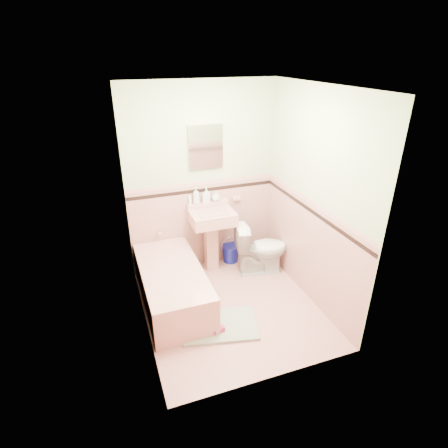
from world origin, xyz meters
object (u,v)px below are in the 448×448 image
object	(u,v)px
sink	(212,242)
medicine_cabinet	(206,147)
bathtub	(173,287)
soap_bottle_left	(196,196)
bucket	(231,253)
toilet	(261,248)
shoe	(218,330)
soap_bottle_right	(216,196)
soap_bottle_mid	(206,195)

from	to	relation	value
sink	medicine_cabinet	size ratio (longest dim) A/B	1.62
bathtub	soap_bottle_left	world-z (taller)	soap_bottle_left
soap_bottle_left	bucket	world-z (taller)	soap_bottle_left
sink	toilet	bearing A→B (deg)	-21.63
bathtub	shoe	size ratio (longest dim) A/B	10.88
soap_bottle_right	shoe	bearing A→B (deg)	-107.85
soap_bottle_left	soap_bottle_right	bearing A→B (deg)	0.00
sink	toilet	xyz separation A→B (m)	(0.62, -0.24, -0.09)
sink	soap_bottle_mid	bearing A→B (deg)	95.06
sink	soap_bottle_left	distance (m)	0.67
bathtub	medicine_cabinet	distance (m)	1.78
bathtub	shoe	world-z (taller)	bathtub
bathtub	medicine_cabinet	world-z (taller)	medicine_cabinet
sink	soap_bottle_mid	world-z (taller)	soap_bottle_mid
bucket	medicine_cabinet	bearing A→B (deg)	167.16
soap_bottle_right	shoe	distance (m)	1.78
bucket	shoe	xyz separation A→B (m)	(-0.66, -1.38, -0.07)
soap_bottle_left	shoe	distance (m)	1.75
bathtub	medicine_cabinet	size ratio (longest dim) A/B	2.71
soap_bottle_left	shoe	world-z (taller)	soap_bottle_left
soap_bottle_mid	soap_bottle_right	distance (m)	0.13
sink	soap_bottle_right	size ratio (longest dim) A/B	6.52
soap_bottle_mid	soap_bottle_right	world-z (taller)	soap_bottle_mid
bathtub	bucket	world-z (taller)	bathtub
bucket	shoe	distance (m)	1.53
soap_bottle_left	bucket	xyz separation A→B (m)	(0.48, -0.04, -0.94)
medicine_cabinet	soap_bottle_left	world-z (taller)	medicine_cabinet
soap_bottle_mid	soap_bottle_right	bearing A→B (deg)	0.00
medicine_cabinet	shoe	xyz separation A→B (m)	(-0.34, -1.45, -1.64)
bathtub	soap_bottle_right	bearing A→B (deg)	41.81
sink	medicine_cabinet	world-z (taller)	medicine_cabinet
sink	medicine_cabinet	bearing A→B (deg)	90.00
bathtub	soap_bottle_mid	bearing A→B (deg)	46.92
shoe	sink	bearing A→B (deg)	65.74
toilet	bucket	bearing A→B (deg)	48.75
sink	soap_bottle_mid	size ratio (longest dim) A/B	4.28
soap_bottle_mid	medicine_cabinet	bearing A→B (deg)	62.00
soap_bottle_left	sink	bearing A→B (deg)	-49.08
soap_bottle_mid	bucket	distance (m)	0.99
medicine_cabinet	bucket	world-z (taller)	medicine_cabinet
sink	medicine_cabinet	xyz separation A→B (m)	(0.00, 0.21, 1.25)
toilet	bucket	size ratio (longest dim) A/B	2.70
medicine_cabinet	soap_bottle_mid	xyz separation A→B (m)	(-0.02, -0.03, -0.64)
bucket	bathtub	bearing A→B (deg)	-146.27
bathtub	medicine_cabinet	bearing A→B (deg)	47.42
bathtub	soap_bottle_left	size ratio (longest dim) A/B	6.65
sink	soap_bottle_right	world-z (taller)	soap_bottle_right
bathtub	bucket	size ratio (longest dim) A/B	5.68
soap_bottle_right	bathtub	bearing A→B (deg)	-138.19
bucket	shoe	bearing A→B (deg)	-115.68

